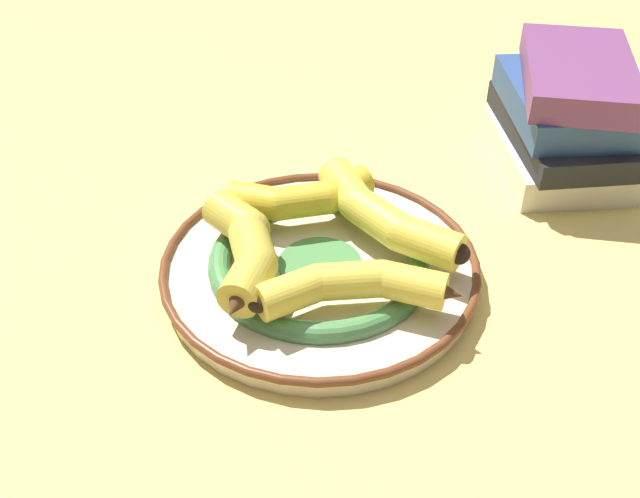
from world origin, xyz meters
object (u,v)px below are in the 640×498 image
banana_a (355,285)px  decorative_bowl (320,267)px  banana_c (297,197)px  banana_d (380,214)px  book_stack (565,117)px  banana_b (245,251)px

banana_a → decorative_bowl: bearing=-70.0°
banana_c → banana_a: bearing=-80.4°
banana_c → banana_d: bearing=-32.4°
banana_a → book_stack: (-0.37, -0.02, 0.02)m
banana_d → decorative_bowl: bearing=-96.5°
decorative_bowl → banana_c: banana_c is taller
decorative_bowl → banana_d: (-0.07, 0.01, 0.04)m
banana_b → banana_d: banana_b is taller
decorative_bowl → banana_b: size_ratio=2.04×
banana_c → book_stack: (-0.32, 0.12, 0.02)m
decorative_bowl → banana_b: bearing=-27.8°
decorative_bowl → banana_a: (0.02, 0.07, 0.03)m
banana_b → book_stack: (-0.42, 0.08, 0.01)m
banana_d → book_stack: 0.28m
banana_a → banana_c: bearing=-73.3°
banana_b → banana_c: bearing=-41.9°
banana_d → book_stack: size_ratio=0.88×
banana_c → banana_d: banana_d is taller
banana_b → book_stack: book_stack is taller
banana_d → banana_b: bearing=-105.0°
decorative_bowl → book_stack: size_ratio=1.32×
banana_b → book_stack: size_ratio=0.65×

